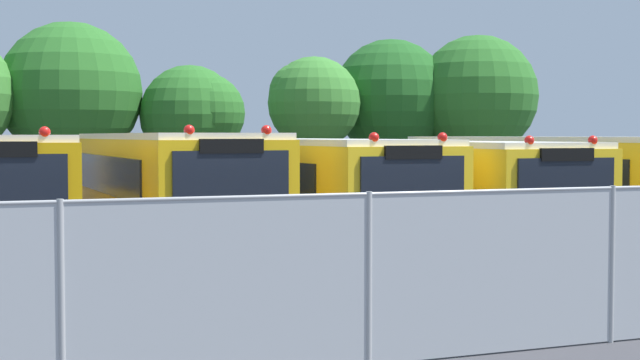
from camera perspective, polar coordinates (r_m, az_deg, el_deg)
name	(u,v)px	position (r m, az deg, el deg)	size (l,w,h in m)	color
ground_plane	(307,251)	(20.99, -0.81, -4.38)	(160.00, 160.00, 0.00)	#38383D
school_bus_1	(168,190)	(19.78, -9.29, -0.61)	(2.62, 9.36, 2.78)	yellow
school_bus_2	(306,189)	(20.90, -0.87, -0.56)	(2.75, 10.32, 2.66)	yellow
school_bus_3	(439,188)	(21.98, 7.32, -0.49)	(2.82, 10.35, 2.60)	yellow
school_bus_4	(554,183)	(23.71, 14.15, -0.19)	(2.68, 11.36, 2.70)	yellow
tree_2	(74,95)	(31.84, -14.82, 5.07)	(4.66, 4.66, 6.34)	#4C3823
tree_3	(195,115)	(31.45, -7.66, 3.99)	(3.45, 3.35, 4.96)	#4C3823
tree_4	(311,101)	(32.58, -0.56, 4.84)	(3.25, 3.25, 5.37)	#4C3823
tree_5	(394,96)	(34.53, 4.53, 5.15)	(4.29, 4.29, 6.15)	#4C3823
tree_6	(476,95)	(34.57, 9.51, 5.17)	(4.42, 4.42, 6.27)	#4C3823
chainlink_fence	(612,261)	(12.25, 17.42, -4.78)	(20.12, 0.07, 1.98)	#9EA0A3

